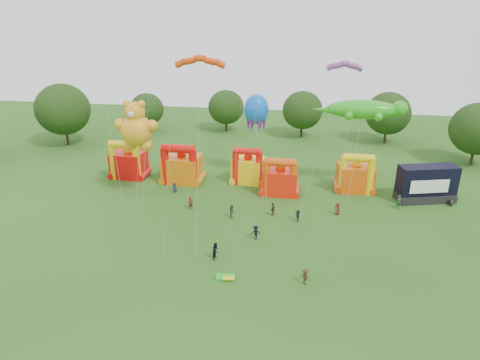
# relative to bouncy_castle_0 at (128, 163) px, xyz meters

# --- Properties ---
(ground) EXTENTS (160.00, 160.00, 0.00)m
(ground) POSITION_rel_bouncy_castle_0_xyz_m (19.09, -29.13, -2.44)
(ground) COLOR #264C15
(ground) RESTS_ON ground
(tree_ring) EXTENTS (124.68, 126.79, 12.07)m
(tree_ring) POSITION_rel_bouncy_castle_0_xyz_m (17.90, -28.51, 3.81)
(tree_ring) COLOR #352314
(tree_ring) RESTS_ON ground
(bouncy_castle_0) EXTENTS (5.35, 4.43, 6.43)m
(bouncy_castle_0) POSITION_rel_bouncy_castle_0_xyz_m (0.00, 0.00, 0.00)
(bouncy_castle_0) COLOR red
(bouncy_castle_0) RESTS_ON ground
(bouncy_castle_1) EXTENTS (5.80, 4.72, 6.51)m
(bouncy_castle_1) POSITION_rel_bouncy_castle_0_xyz_m (9.04, -0.58, 0.01)
(bouncy_castle_1) COLOR orange
(bouncy_castle_1) RESTS_ON ground
(bouncy_castle_2) EXTENTS (5.11, 4.35, 6.03)m
(bouncy_castle_2) POSITION_rel_bouncy_castle_0_xyz_m (19.38, 0.61, -0.14)
(bouncy_castle_2) COLOR yellow
(bouncy_castle_2) RESTS_ON ground
(bouncy_castle_3) EXTENTS (5.01, 4.04, 5.90)m
(bouncy_castle_3) POSITION_rel_bouncy_castle_0_xyz_m (24.57, -2.97, -0.20)
(bouncy_castle_3) COLOR red
(bouncy_castle_3) RESTS_ON ground
(bouncy_castle_4) EXTENTS (5.61, 4.79, 6.18)m
(bouncy_castle_4) POSITION_rel_bouncy_castle_0_xyz_m (35.60, -0.12, -0.09)
(bouncy_castle_4) COLOR #DE4E0C
(bouncy_castle_4) RESTS_ON ground
(stage_trailer) EXTENTS (8.61, 5.01, 5.20)m
(stage_trailer) POSITION_rel_bouncy_castle_0_xyz_m (45.21, -2.16, 0.06)
(stage_trailer) COLOR black
(stage_trailer) RESTS_ON ground
(teddy_bear_kite) EXTENTS (6.14, 4.35, 14.28)m
(teddy_bear_kite) POSITION_rel_bouncy_castle_0_xyz_m (4.90, -7.15, 7.54)
(teddy_bear_kite) COLOR orange
(teddy_bear_kite) RESTS_ON ground
(gecko_kite) EXTENTS (13.32, 8.05, 13.68)m
(gecko_kite) POSITION_rel_bouncy_castle_0_xyz_m (35.34, -0.73, 6.49)
(gecko_kite) COLOR green
(gecko_kite) RESTS_ON ground
(octopus_kite) EXTENTS (4.29, 11.99, 13.42)m
(octopus_kite) POSITION_rel_bouncy_castle_0_xyz_m (20.99, 0.08, 3.48)
(octopus_kite) COLOR blue
(octopus_kite) RESTS_ON ground
(parafoil_kites) EXTENTS (34.42, 13.51, 28.22)m
(parafoil_kites) POSITION_rel_bouncy_castle_0_xyz_m (17.02, -11.64, 9.28)
(parafoil_kites) COLOR red
(parafoil_kites) RESTS_ON ground
(diamond_kites) EXTENTS (26.47, 16.12, 35.05)m
(diamond_kites) POSITION_rel_bouncy_castle_0_xyz_m (19.62, -13.36, 13.29)
(diamond_kites) COLOR red
(diamond_kites) RESTS_ON ground
(folded_kite_bundle) EXTENTS (2.13, 1.33, 0.31)m
(folded_kite_bundle) POSITION_rel_bouncy_castle_0_xyz_m (20.50, -25.07, -2.31)
(folded_kite_bundle) COLOR green
(folded_kite_bundle) RESTS_ON ground
(spectator_0) EXTENTS (0.79, 0.55, 1.52)m
(spectator_0) POSITION_rel_bouncy_castle_0_xyz_m (9.09, -4.84, -1.68)
(spectator_0) COLOR #202436
(spectator_0) RESTS_ON ground
(spectator_1) EXTENTS (0.82, 0.77, 1.87)m
(spectator_1) POSITION_rel_bouncy_castle_0_xyz_m (12.90, -10.02, -1.51)
(spectator_1) COLOR #562218
(spectator_1) RESTS_ON ground
(spectator_2) EXTENTS (0.84, 1.00, 1.83)m
(spectator_2) POSITION_rel_bouncy_castle_0_xyz_m (18.92, -11.64, -1.53)
(spectator_2) COLOR #173A21
(spectator_2) RESTS_ON ground
(spectator_3) EXTENTS (1.27, 0.92, 1.77)m
(spectator_3) POSITION_rel_bouncy_castle_0_xyz_m (22.61, -16.69, -1.56)
(spectator_3) COLOR black
(spectator_3) RESTS_ON ground
(spectator_4) EXTENTS (0.79, 1.16, 1.84)m
(spectator_4) POSITION_rel_bouncy_castle_0_xyz_m (24.14, -10.16, -1.53)
(spectator_4) COLOR #43351B
(spectator_4) RESTS_ON ground
(spectator_5) EXTENTS (0.84, 1.54, 1.58)m
(spectator_5) POSITION_rel_bouncy_castle_0_xyz_m (27.45, -11.34, -1.65)
(spectator_5) COLOR #212137
(spectator_5) RESTS_ON ground
(spectator_6) EXTENTS (1.02, 0.90, 1.75)m
(spectator_6) POSITION_rel_bouncy_castle_0_xyz_m (32.60, -8.71, -1.57)
(spectator_6) COLOR #571F18
(spectator_6) RESTS_ON ground
(spectator_7) EXTENTS (0.82, 0.66, 1.96)m
(spectator_7) POSITION_rel_bouncy_castle_0_xyz_m (41.04, -5.55, -1.46)
(spectator_7) COLOR #1C482B
(spectator_7) RESTS_ON ground
(spectator_8) EXTENTS (0.92, 1.08, 1.96)m
(spectator_8) POSITION_rel_bouncy_castle_0_xyz_m (18.77, -21.55, -1.47)
(spectator_8) COLOR black
(spectator_8) RESTS_ON ground
(spectator_9) EXTENTS (1.25, 1.05, 1.67)m
(spectator_9) POSITION_rel_bouncy_castle_0_xyz_m (28.54, -24.77, -1.61)
(spectator_9) COLOR #362415
(spectator_9) RESTS_ON ground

